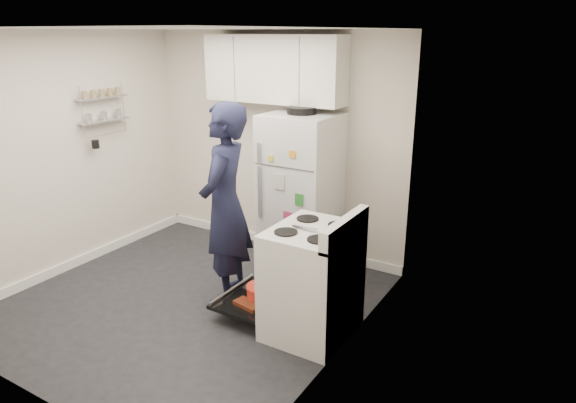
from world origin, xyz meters
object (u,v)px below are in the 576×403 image
Objects in this scene: refrigerator at (301,193)px; open_oven_door at (257,296)px; electric_range at (311,282)px; person at (225,206)px.

open_oven_door is at bearing -81.16° from refrigerator.
electric_range is 1.52× the size of open_oven_door.
refrigerator is 0.92× the size of person.
person reaches higher than open_oven_door.
electric_range is 0.62m from open_oven_door.
person reaches higher than electric_range.
person is at bearing 166.15° from open_oven_door.
electric_range is at bearing 65.94° from person.
open_oven_door is at bearing 58.10° from person.
person is at bearing 173.99° from electric_range.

